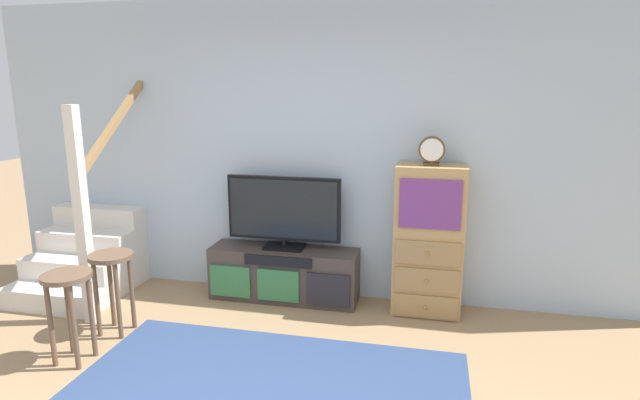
# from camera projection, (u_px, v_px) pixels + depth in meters

# --- Properties ---
(back_wall) EXTENTS (6.40, 0.12, 2.70)m
(back_wall) POSITION_uv_depth(u_px,v_px,m) (322.00, 152.00, 4.64)
(back_wall) COLOR #A8BCD1
(back_wall) RESTS_ON ground_plane
(media_console) EXTENTS (1.36, 0.38, 0.49)m
(media_console) POSITION_uv_depth(u_px,v_px,m) (284.00, 274.00, 4.70)
(media_console) COLOR #423833
(media_console) RESTS_ON ground_plane
(television) EXTENTS (1.04, 0.22, 0.66)m
(television) POSITION_uv_depth(u_px,v_px,m) (284.00, 211.00, 4.59)
(television) COLOR black
(television) RESTS_ON media_console
(side_cabinet) EXTENTS (0.58, 0.38, 1.30)m
(side_cabinet) POSITION_uv_depth(u_px,v_px,m) (428.00, 241.00, 4.35)
(side_cabinet) COLOR tan
(side_cabinet) RESTS_ON ground_plane
(desk_clock) EXTENTS (0.22, 0.08, 0.24)m
(desk_clock) POSITION_uv_depth(u_px,v_px,m) (432.00, 151.00, 4.16)
(desk_clock) COLOR #4C3823
(desk_clock) RESTS_ON side_cabinet
(staircase) EXTENTS (1.00, 1.36, 2.20)m
(staircase) POSITION_uv_depth(u_px,v_px,m) (98.00, 246.00, 5.09)
(staircase) COLOR silver
(staircase) RESTS_ON ground_plane
(bar_stool_near) EXTENTS (0.34, 0.34, 0.67)m
(bar_stool_near) POSITION_uv_depth(u_px,v_px,m) (69.00, 296.00, 3.57)
(bar_stool_near) COLOR brown
(bar_stool_near) RESTS_ON ground_plane
(bar_stool_far) EXTENTS (0.34, 0.34, 0.66)m
(bar_stool_far) POSITION_uv_depth(u_px,v_px,m) (112.00, 274.00, 4.01)
(bar_stool_far) COLOR brown
(bar_stool_far) RESTS_ON ground_plane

